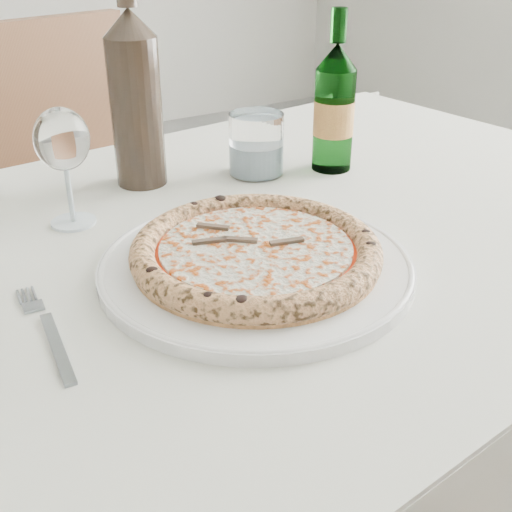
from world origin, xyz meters
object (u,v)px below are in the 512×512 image
object	(u,v)px
wine_glass	(62,143)
tumbler	(256,148)
chair_far	(86,200)
beer_bottle	(334,108)
wine_bottle	(135,97)
plate	(256,265)
pizza	(256,251)
dining_table	(217,298)

from	to	relation	value
wine_glass	tumbler	size ratio (longest dim) A/B	1.63
chair_far	beer_bottle	distance (m)	0.73
tumbler	wine_bottle	distance (m)	0.20
plate	beer_bottle	xyz separation A→B (m)	(0.29, 0.23, 0.09)
pizza	tumbler	bearing A→B (deg)	57.96
chair_far	tumbler	size ratio (longest dim) A/B	9.61
wine_glass	beer_bottle	bearing A→B (deg)	-1.62
plate	tumbler	bearing A→B (deg)	57.96
plate	beer_bottle	distance (m)	0.38
beer_bottle	tumbler	bearing A→B (deg)	159.08
plate	wine_bottle	xyz separation A→B (m)	(0.00, 0.33, 0.12)
plate	pizza	world-z (taller)	pizza
tumbler	beer_bottle	distance (m)	0.14
dining_table	beer_bottle	bearing A→B (deg)	24.19
chair_far	pizza	bearing A→B (deg)	-93.63
pizza	wine_glass	world-z (taller)	wine_glass
chair_far	pizza	distance (m)	0.88
chair_far	tumbler	world-z (taller)	chair_far
pizza	beer_bottle	distance (m)	0.37
dining_table	wine_glass	xyz separation A→B (m)	(-0.14, 0.14, 0.20)
wine_glass	tumbler	xyz separation A→B (m)	(0.31, 0.03, -0.07)
pizza	wine_bottle	size ratio (longest dim) A/B	0.93
beer_bottle	wine_bottle	xyz separation A→B (m)	(-0.29, 0.10, 0.03)
chair_far	plate	world-z (taller)	chair_far
chair_far	wine_bottle	distance (m)	0.62
chair_far	beer_bottle	world-z (taller)	beer_bottle
dining_table	chair_far	distance (m)	0.76
pizza	tumbler	xyz separation A→B (m)	(0.17, 0.27, 0.02)
plate	pizza	xyz separation A→B (m)	(-0.00, 0.00, 0.02)
plate	tumbler	world-z (taller)	tumbler
chair_far	beer_bottle	bearing A→B (deg)	-69.12
pizza	wine_glass	size ratio (longest dim) A/B	1.83
pizza	chair_far	bearing A→B (deg)	86.37
wine_glass	wine_bottle	distance (m)	0.17
tumbler	wine_bottle	bearing A→B (deg)	160.91
plate	tumbler	size ratio (longest dim) A/B	3.74
chair_far	wine_bottle	size ratio (longest dim) A/B	3.00
dining_table	tumbler	distance (m)	0.28
plate	pizza	bearing A→B (deg)	160.64
dining_table	wine_bottle	xyz separation A→B (m)	(0.00, 0.23, 0.22)
dining_table	beer_bottle	distance (m)	0.37
chair_far	pizza	size ratio (longest dim) A/B	3.23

